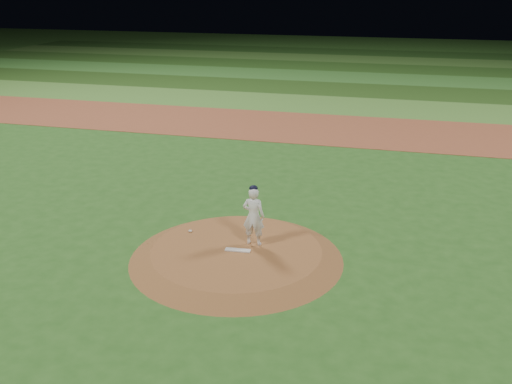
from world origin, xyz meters
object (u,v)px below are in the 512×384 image
pitchers_mound (236,254)px  pitching_rubber (238,250)px  rosin_bag (190,231)px  pitcher_on_mound (254,216)px

pitchers_mound → pitching_rubber: (0.06, -0.06, 0.14)m
pitching_rubber → rosin_bag: size_ratio=6.28×
pitching_rubber → pitchers_mound: bearing=128.0°
pitchers_mound → pitching_rubber: bearing=-47.7°
pitching_rubber → rosin_bag: bearing=149.6°
pitchers_mound → rosin_bag: bearing=155.0°
pitching_rubber → pitcher_on_mound: pitcher_on_mound is taller
pitcher_on_mound → pitchers_mound: bearing=-129.7°
pitchers_mound → pitcher_on_mound: 1.08m
pitching_rubber → rosin_bag: 1.77m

